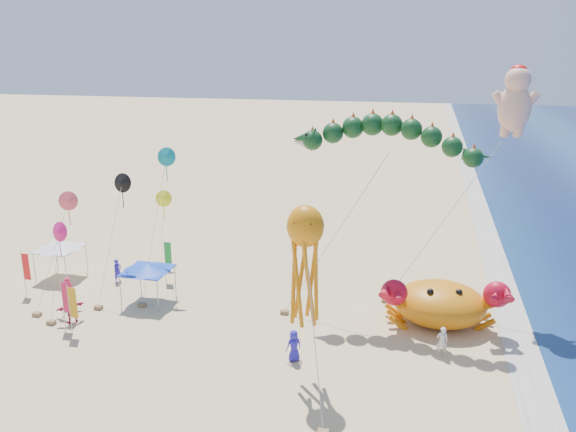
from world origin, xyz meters
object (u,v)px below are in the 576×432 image
object	(u,v)px
canopy_blue	(147,268)
dragon_kite	(387,143)
canopy_white	(59,246)
crab_inflatable	(440,303)
cherub_kite	(515,100)
octopus_kite	(305,256)

from	to	relation	value
canopy_blue	dragon_kite	bearing A→B (deg)	9.02
dragon_kite	canopy_white	xyz separation A→B (m)	(-23.54, -0.03, -8.52)
crab_inflatable	canopy_blue	xyz separation A→B (m)	(-18.94, -1.26, 0.98)
cherub_kite	dragon_kite	bearing A→B (deg)	-154.60
crab_inflatable	cherub_kite	world-z (taller)	cherub_kite
dragon_kite	octopus_kite	world-z (taller)	dragon_kite
canopy_white	dragon_kite	bearing A→B (deg)	0.08
octopus_kite	canopy_blue	bearing A→B (deg)	152.43
canopy_blue	canopy_white	distance (m)	8.70
crab_inflatable	canopy_white	bearing A→B (deg)	177.66
cherub_kite	octopus_kite	bearing A→B (deg)	-130.69
dragon_kite	canopy_blue	world-z (taller)	dragon_kite
cherub_kite	octopus_kite	distance (m)	17.48
octopus_kite	cherub_kite	bearing A→B (deg)	49.31
canopy_white	cherub_kite	bearing A→B (deg)	6.54
octopus_kite	canopy_blue	world-z (taller)	octopus_kite
canopy_blue	canopy_white	bearing A→B (deg)	164.15
canopy_blue	canopy_white	xyz separation A→B (m)	(-8.37, 2.38, -0.00)
crab_inflatable	canopy_white	distance (m)	27.34
dragon_kite	canopy_blue	bearing A→B (deg)	-170.98
crab_inflatable	canopy_white	size ratio (longest dim) A/B	2.43
crab_inflatable	dragon_kite	distance (m)	10.27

